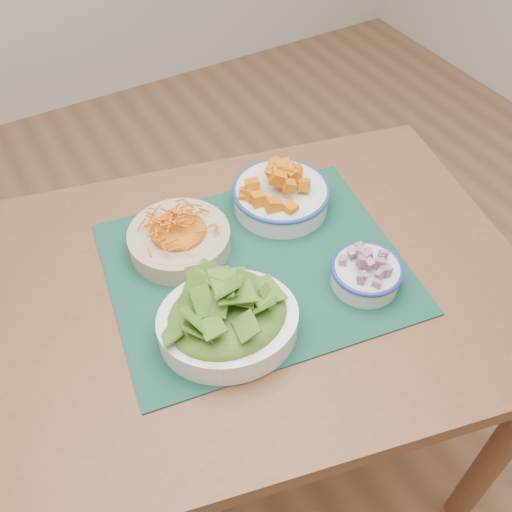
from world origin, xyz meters
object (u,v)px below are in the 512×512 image
(table, at_px, (233,318))
(onion_bowl, at_px, (367,271))
(placemat, at_px, (256,267))
(lettuce_bowl, at_px, (228,314))
(carrot_bowl, at_px, (179,235))
(squash_bowl, at_px, (281,189))

(table, xyz_separation_m, onion_bowl, (0.22, -0.12, 0.14))
(placemat, relative_size, lettuce_bowl, 1.91)
(lettuce_bowl, bearing_deg, carrot_bowl, 102.35)
(squash_bowl, distance_m, onion_bowl, 0.26)
(squash_bowl, height_order, onion_bowl, squash_bowl)
(carrot_bowl, distance_m, squash_bowl, 0.24)
(placemat, distance_m, onion_bowl, 0.21)
(squash_bowl, bearing_deg, placemat, -136.78)
(carrot_bowl, height_order, onion_bowl, carrot_bowl)
(squash_bowl, distance_m, lettuce_bowl, 0.35)
(table, relative_size, onion_bowl, 7.65)
(squash_bowl, relative_size, onion_bowl, 1.32)
(carrot_bowl, xyz_separation_m, onion_bowl, (0.27, -0.26, -0.00))
(onion_bowl, bearing_deg, lettuce_bowl, 174.77)
(table, height_order, placemat, placemat)
(carrot_bowl, bearing_deg, lettuce_bowl, -93.32)
(carrot_bowl, bearing_deg, placemat, -47.81)
(table, height_order, carrot_bowl, carrot_bowl)
(lettuce_bowl, distance_m, onion_bowl, 0.28)
(table, height_order, squash_bowl, squash_bowl)
(table, bearing_deg, squash_bowl, 48.67)
(table, bearing_deg, placemat, 27.29)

